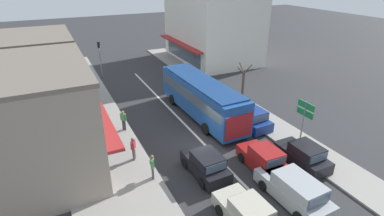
{
  "coord_description": "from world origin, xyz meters",
  "views": [
    {
      "loc": [
        -8.88,
        -16.18,
        11.55
      ],
      "look_at": [
        0.79,
        3.79,
        1.2
      ],
      "focal_mm": 28.0,
      "sensor_mm": 36.0,
      "label": 1
    }
  ],
  "objects_px": {
    "hatchback_behind_bus_mid": "(263,159)",
    "parked_hatchback_kerb_front": "(303,155)",
    "wagon_adjacent_lane_lead": "(294,190)",
    "parked_sedan_kerb_rear": "(190,76)",
    "directional_road_sign": "(305,113)",
    "sedan_queue_gap_filler": "(249,216)",
    "city_bus": "(202,96)",
    "parked_wagon_kerb_second": "(248,116)",
    "street_tree_right": "(243,87)",
    "pedestrian_far_walker": "(133,147)",
    "pedestrian_browsing_midblock": "(123,119)",
    "pedestrian_with_handbag_near": "(152,165)",
    "traffic_light_downstreet": "(100,53)",
    "parked_sedan_kerb_third": "(214,94)",
    "hatchback_queue_far_back": "(206,164)"
  },
  "relations": [
    {
      "from": "parked_sedan_kerb_third",
      "to": "pedestrian_with_handbag_near",
      "type": "relative_size",
      "value": 2.6
    },
    {
      "from": "wagon_adjacent_lane_lead",
      "to": "parked_hatchback_kerb_front",
      "type": "relative_size",
      "value": 1.23
    },
    {
      "from": "hatchback_queue_far_back",
      "to": "pedestrian_far_walker",
      "type": "relative_size",
      "value": 2.31
    },
    {
      "from": "pedestrian_browsing_midblock",
      "to": "pedestrian_far_walker",
      "type": "bearing_deg",
      "value": -95.57
    },
    {
      "from": "parked_wagon_kerb_second",
      "to": "sedan_queue_gap_filler",
      "type": "bearing_deg",
      "value": -125.02
    },
    {
      "from": "hatchback_behind_bus_mid",
      "to": "parked_hatchback_kerb_front",
      "type": "relative_size",
      "value": 1.01
    },
    {
      "from": "hatchback_behind_bus_mid",
      "to": "directional_road_sign",
      "type": "xyz_separation_m",
      "value": [
        3.87,
        0.85,
        1.99
      ]
    },
    {
      "from": "hatchback_behind_bus_mid",
      "to": "street_tree_right",
      "type": "xyz_separation_m",
      "value": [
        4.2,
        8.49,
        1.24
      ]
    },
    {
      "from": "hatchback_behind_bus_mid",
      "to": "traffic_light_downstreet",
      "type": "distance_m",
      "value": 23.21
    },
    {
      "from": "wagon_adjacent_lane_lead",
      "to": "sedan_queue_gap_filler",
      "type": "xyz_separation_m",
      "value": [
        -3.24,
        -0.43,
        -0.08
      ]
    },
    {
      "from": "parked_hatchback_kerb_front",
      "to": "pedestrian_with_handbag_near",
      "type": "relative_size",
      "value": 2.27
    },
    {
      "from": "traffic_light_downstreet",
      "to": "directional_road_sign",
      "type": "height_order",
      "value": "traffic_light_downstreet"
    },
    {
      "from": "pedestrian_with_handbag_near",
      "to": "city_bus",
      "type": "bearing_deg",
      "value": 44.24
    },
    {
      "from": "parked_hatchback_kerb_front",
      "to": "parked_wagon_kerb_second",
      "type": "relative_size",
      "value": 0.81
    },
    {
      "from": "parked_hatchback_kerb_front",
      "to": "parked_sedan_kerb_third",
      "type": "xyz_separation_m",
      "value": [
        0.08,
        11.61,
        -0.05
      ]
    },
    {
      "from": "hatchback_queue_far_back",
      "to": "parked_wagon_kerb_second",
      "type": "height_order",
      "value": "parked_wagon_kerb_second"
    },
    {
      "from": "hatchback_queue_far_back",
      "to": "parked_hatchback_kerb_front",
      "type": "bearing_deg",
      "value": -16.91
    },
    {
      "from": "pedestrian_with_handbag_near",
      "to": "wagon_adjacent_lane_lead",
      "type": "bearing_deg",
      "value": -38.79
    },
    {
      "from": "parked_wagon_kerb_second",
      "to": "pedestrian_with_handbag_near",
      "type": "distance_m",
      "value": 9.82
    },
    {
      "from": "parked_wagon_kerb_second",
      "to": "parked_sedan_kerb_third",
      "type": "xyz_separation_m",
      "value": [
        0.05,
        5.53,
        -0.08
      ]
    },
    {
      "from": "parked_sedan_kerb_third",
      "to": "pedestrian_far_walker",
      "type": "height_order",
      "value": "pedestrian_far_walker"
    },
    {
      "from": "sedan_queue_gap_filler",
      "to": "directional_road_sign",
      "type": "bearing_deg",
      "value": 30.3
    },
    {
      "from": "parked_wagon_kerb_second",
      "to": "pedestrian_browsing_midblock",
      "type": "distance_m",
      "value": 9.85
    },
    {
      "from": "city_bus",
      "to": "pedestrian_with_handbag_near",
      "type": "bearing_deg",
      "value": -135.76
    },
    {
      "from": "city_bus",
      "to": "pedestrian_with_handbag_near",
      "type": "distance_m",
      "value": 9.24
    },
    {
      "from": "city_bus",
      "to": "pedestrian_browsing_midblock",
      "type": "relative_size",
      "value": 6.7
    },
    {
      "from": "hatchback_queue_far_back",
      "to": "directional_road_sign",
      "type": "height_order",
      "value": "directional_road_sign"
    },
    {
      "from": "wagon_adjacent_lane_lead",
      "to": "parked_sedan_kerb_rear",
      "type": "height_order",
      "value": "wagon_adjacent_lane_lead"
    },
    {
      "from": "traffic_light_downstreet",
      "to": "pedestrian_with_handbag_near",
      "type": "height_order",
      "value": "traffic_light_downstreet"
    },
    {
      "from": "sedan_queue_gap_filler",
      "to": "hatchback_behind_bus_mid",
      "type": "bearing_deg",
      "value": 44.31
    },
    {
      "from": "wagon_adjacent_lane_lead",
      "to": "directional_road_sign",
      "type": "bearing_deg",
      "value": 42.97
    },
    {
      "from": "sedan_queue_gap_filler",
      "to": "parked_sedan_kerb_third",
      "type": "distance_m",
      "value": 15.66
    },
    {
      "from": "parked_hatchback_kerb_front",
      "to": "parked_wagon_kerb_second",
      "type": "xyz_separation_m",
      "value": [
        0.03,
        6.08,
        0.04
      ]
    },
    {
      "from": "wagon_adjacent_lane_lead",
      "to": "pedestrian_far_walker",
      "type": "xyz_separation_m",
      "value": [
        -6.75,
        7.44,
        0.32
      ]
    },
    {
      "from": "city_bus",
      "to": "street_tree_right",
      "type": "distance_m",
      "value": 4.24
    },
    {
      "from": "city_bus",
      "to": "hatchback_behind_bus_mid",
      "type": "relative_size",
      "value": 2.91
    },
    {
      "from": "parked_sedan_kerb_rear",
      "to": "pedestrian_with_handbag_near",
      "type": "relative_size",
      "value": 2.61
    },
    {
      "from": "wagon_adjacent_lane_lead",
      "to": "parked_sedan_kerb_third",
      "type": "relative_size",
      "value": 1.07
    },
    {
      "from": "street_tree_right",
      "to": "parked_sedan_kerb_third",
      "type": "bearing_deg",
      "value": 123.62
    },
    {
      "from": "parked_sedan_kerb_rear",
      "to": "directional_road_sign",
      "type": "distance_m",
      "value": 15.79
    },
    {
      "from": "hatchback_behind_bus_mid",
      "to": "traffic_light_downstreet",
      "type": "height_order",
      "value": "traffic_light_downstreet"
    },
    {
      "from": "wagon_adjacent_lane_lead",
      "to": "sedan_queue_gap_filler",
      "type": "bearing_deg",
      "value": -172.53
    },
    {
      "from": "parked_wagon_kerb_second",
      "to": "hatchback_behind_bus_mid",
      "type": "bearing_deg",
      "value": -115.94
    },
    {
      "from": "parked_sedan_kerb_rear",
      "to": "street_tree_right",
      "type": "bearing_deg",
      "value": -79.48
    },
    {
      "from": "parked_wagon_kerb_second",
      "to": "parked_sedan_kerb_rear",
      "type": "bearing_deg",
      "value": 89.32
    },
    {
      "from": "parked_wagon_kerb_second",
      "to": "pedestrian_far_walker",
      "type": "relative_size",
      "value": 2.8
    },
    {
      "from": "parked_sedan_kerb_rear",
      "to": "pedestrian_far_walker",
      "type": "distance_m",
      "value": 15.61
    },
    {
      "from": "directional_road_sign",
      "to": "street_tree_right",
      "type": "distance_m",
      "value": 7.68
    },
    {
      "from": "pedestrian_far_walker",
      "to": "traffic_light_downstreet",
      "type": "bearing_deg",
      "value": 85.77
    },
    {
      "from": "city_bus",
      "to": "parked_wagon_kerb_second",
      "type": "distance_m",
      "value": 4.19
    }
  ]
}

